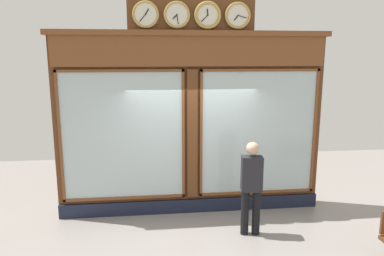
% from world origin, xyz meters
% --- Properties ---
extents(shop_facade, '(5.34, 0.42, 4.20)m').
position_xyz_m(shop_facade, '(-0.00, -0.12, 1.84)').
color(shop_facade, '#5B3319').
rests_on(shop_facade, ground_plane).
extents(pedestrian, '(0.38, 0.26, 1.69)m').
position_xyz_m(pedestrian, '(-0.92, 1.05, 0.93)').
color(pedestrian, black).
rests_on(pedestrian, ground_plane).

